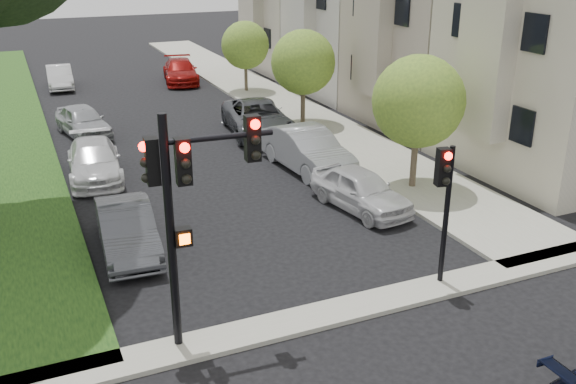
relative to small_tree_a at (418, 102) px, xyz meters
name	(u,v)px	position (x,y,z in m)	size (l,w,h in m)	color
ground	(384,361)	(-6.20, -8.21, -3.14)	(140.00, 140.00, 0.00)	black
sidewalk_right	(263,95)	(0.55, 15.79, -3.08)	(3.50, 44.00, 0.12)	#9C9C8C
sidewalk_cross	(339,311)	(-6.20, -6.21, -3.08)	(60.00, 1.00, 0.12)	#9C9C8C
small_tree_a	(418,102)	(0.00, 0.00, 0.00)	(3.15, 3.15, 4.72)	brown
small_tree_b	(303,62)	(0.00, 9.21, -0.16)	(2.99, 2.99, 4.48)	brown
small_tree_c	(245,45)	(0.00, 16.99, -0.45)	(2.70, 2.70, 4.05)	brown
traffic_signal_main	(187,190)	(-9.59, -5.98, 0.43)	(2.53, 0.66, 5.18)	black
traffic_signal_secondary	(444,191)	(-3.32, -6.02, -0.57)	(0.49, 0.39, 3.69)	black
car_parked_0	(361,190)	(-2.61, -0.88, -2.46)	(1.60, 3.98, 1.36)	silver
car_parked_1	(307,150)	(-2.55, 3.31, -2.34)	(1.70, 4.88, 1.61)	#999BA0
car_parked_2	(258,118)	(-2.52, 8.59, -2.38)	(2.51, 5.45, 1.52)	#3F4247
car_parked_4	(180,71)	(-2.76, 21.22, -2.44)	(1.97, 4.84, 1.40)	maroon
car_parked_5	(127,229)	(-10.12, -0.95, -2.45)	(1.45, 4.16, 1.37)	#3F4247
car_parked_6	(94,161)	(-10.09, 5.66, -2.48)	(1.85, 4.55, 1.32)	silver
car_parked_7	(83,121)	(-9.77, 11.52, -2.45)	(1.62, 4.04, 1.38)	#999BA0
car_parked_9	(60,77)	(-9.75, 22.50, -2.48)	(1.40, 4.01, 1.32)	silver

